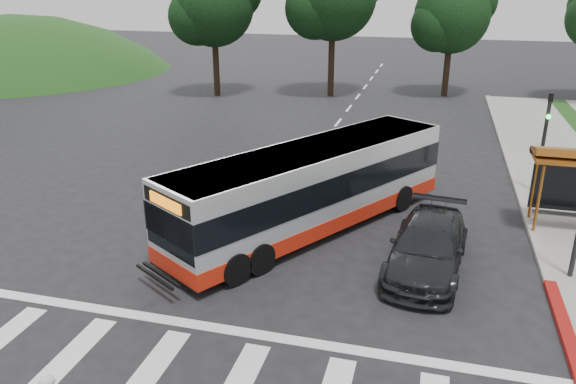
% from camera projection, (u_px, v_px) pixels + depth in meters
% --- Properties ---
extents(ground, '(140.00, 140.00, 0.00)m').
position_uv_depth(ground, '(233.00, 262.00, 16.88)').
color(ground, black).
rests_on(ground, ground).
extents(sidewalk_east, '(4.00, 40.00, 0.12)m').
position_uv_depth(sidewalk_east, '(576.00, 200.00, 21.43)').
color(sidewalk_east, gray).
rests_on(sidewalk_east, ground).
extents(curb_east, '(0.30, 40.00, 0.15)m').
position_uv_depth(curb_east, '(520.00, 195.00, 21.91)').
color(curb_east, '#9E9991').
rests_on(curb_east, ground).
extents(curb_east_red, '(0.32, 6.00, 0.15)m').
position_uv_depth(curb_east_red, '(571.00, 347.00, 12.89)').
color(curb_east_red, maroon).
rests_on(curb_east_red, ground).
extents(hillside_nw, '(44.00, 44.00, 10.00)m').
position_uv_depth(hillside_nw, '(18.00, 71.00, 51.64)').
color(hillside_nw, '#1A4115').
rests_on(hillside_nw, ground).
extents(crosswalk_ladder, '(18.00, 2.60, 0.01)m').
position_uv_depth(crosswalk_ladder, '(154.00, 366.00, 12.37)').
color(crosswalk_ladder, silver).
rests_on(crosswalk_ladder, ground).
extents(traffic_signal_ne_short, '(0.18, 0.37, 4.00)m').
position_uv_depth(traffic_signal_ne_short, '(545.00, 133.00, 21.35)').
color(traffic_signal_ne_short, black).
rests_on(traffic_signal_ne_short, ground).
extents(tree_north_b, '(5.72, 5.33, 8.43)m').
position_uv_depth(tree_north_b, '(453.00, 14.00, 38.72)').
color(tree_north_b, black).
rests_on(tree_north_b, ground).
extents(tree_north_c, '(6.16, 5.74, 9.30)m').
position_uv_depth(tree_north_c, '(215.00, 4.00, 38.73)').
color(tree_north_c, black).
rests_on(tree_north_c, ground).
extents(transit_bus, '(7.84, 10.69, 2.86)m').
position_uv_depth(transit_bus, '(313.00, 189.00, 18.63)').
color(transit_bus, silver).
rests_on(transit_bus, ground).
extents(dark_sedan, '(2.55, 5.20, 1.46)m').
position_uv_depth(dark_sedan, '(428.00, 247.00, 16.24)').
color(dark_sedan, black).
rests_on(dark_sedan, ground).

